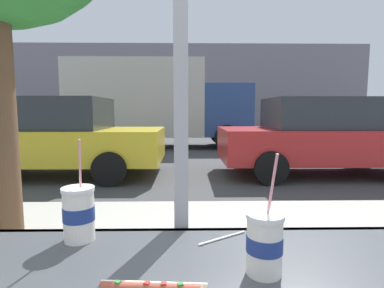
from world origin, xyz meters
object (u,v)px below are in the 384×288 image
at_px(soda_cup_left, 264,243).
at_px(parked_car_yellow, 51,136).
at_px(box_truck, 155,102).
at_px(soda_cup_right, 79,213).
at_px(parked_car_red, 321,136).

bearing_deg(soda_cup_left, parked_car_yellow, 118.52).
distance_m(soda_cup_left, parked_car_yellow, 6.45).
relative_size(parked_car_yellow, box_truck, 0.69).
height_order(soda_cup_left, soda_cup_right, soda_cup_right).
height_order(soda_cup_left, parked_car_yellow, parked_car_yellow).
relative_size(parked_car_red, box_truck, 0.64).
distance_m(parked_car_red, box_truck, 6.62).
relative_size(soda_cup_left, parked_car_yellow, 0.07).
xyz_separation_m(parked_car_red, box_truck, (-4.08, 5.13, 0.88)).
bearing_deg(box_truck, parked_car_red, -51.52).
distance_m(soda_cup_right, parked_car_red, 6.34).
relative_size(soda_cup_left, box_truck, 0.05).
bearing_deg(soda_cup_left, parked_car_red, 64.55).
distance_m(soda_cup_right, parked_car_yellow, 6.01).
xyz_separation_m(soda_cup_left, parked_car_yellow, (-3.08, 5.66, -0.20)).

